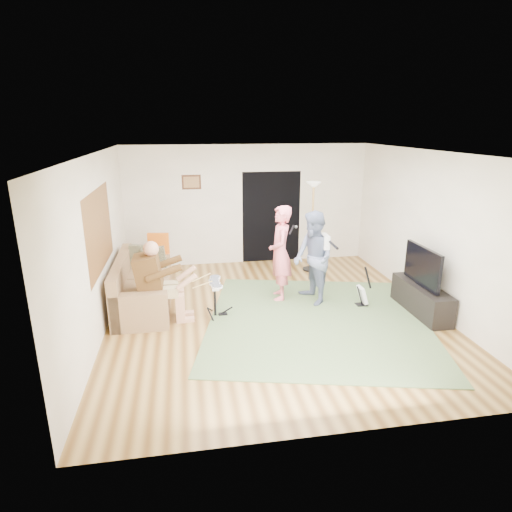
{
  "coord_description": "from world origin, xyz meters",
  "views": [
    {
      "loc": [
        -1.43,
        -6.55,
        3.12
      ],
      "look_at": [
        -0.27,
        0.3,
        0.97
      ],
      "focal_mm": 30.0,
      "sensor_mm": 36.0,
      "label": 1
    }
  ],
  "objects_px": {
    "sofa": "(139,291)",
    "tv_cabinet": "(421,299)",
    "television": "(423,266)",
    "guitarist": "(313,258)",
    "drum_kit": "(215,301)",
    "dining_chair": "(158,267)",
    "torchiere_lamp": "(313,211)",
    "guitar_spare": "(363,295)",
    "singer": "(280,253)"
  },
  "relations": [
    {
      "from": "guitarist",
      "to": "guitar_spare",
      "type": "xyz_separation_m",
      "value": [
        0.84,
        -0.31,
        -0.63
      ]
    },
    {
      "from": "guitarist",
      "to": "television",
      "type": "xyz_separation_m",
      "value": [
        1.66,
        -0.76,
        0.01
      ]
    },
    {
      "from": "guitarist",
      "to": "tv_cabinet",
      "type": "relative_size",
      "value": 1.2
    },
    {
      "from": "singer",
      "to": "tv_cabinet",
      "type": "relative_size",
      "value": 1.25
    },
    {
      "from": "guitarist",
      "to": "guitar_spare",
      "type": "relative_size",
      "value": 2.29
    },
    {
      "from": "torchiere_lamp",
      "to": "dining_chair",
      "type": "bearing_deg",
      "value": -173.55
    },
    {
      "from": "dining_chair",
      "to": "singer",
      "type": "bearing_deg",
      "value": -16.32
    },
    {
      "from": "drum_kit",
      "to": "singer",
      "type": "relative_size",
      "value": 0.37
    },
    {
      "from": "singer",
      "to": "television",
      "type": "xyz_separation_m",
      "value": [
        2.2,
        -1.04,
        -0.02
      ]
    },
    {
      "from": "drum_kit",
      "to": "tv_cabinet",
      "type": "xyz_separation_m",
      "value": [
        3.5,
        -0.45,
        -0.03
      ]
    },
    {
      "from": "torchiere_lamp",
      "to": "television",
      "type": "bearing_deg",
      "value": -65.1
    },
    {
      "from": "torchiere_lamp",
      "to": "television",
      "type": "height_order",
      "value": "torchiere_lamp"
    },
    {
      "from": "guitarist",
      "to": "guitar_spare",
      "type": "distance_m",
      "value": 1.1
    },
    {
      "from": "singer",
      "to": "guitar_spare",
      "type": "bearing_deg",
      "value": 73.85
    },
    {
      "from": "tv_cabinet",
      "to": "television",
      "type": "xyz_separation_m",
      "value": [
        -0.05,
        0.0,
        0.6
      ]
    },
    {
      "from": "drum_kit",
      "to": "dining_chair",
      "type": "height_order",
      "value": "dining_chair"
    },
    {
      "from": "torchiere_lamp",
      "to": "dining_chair",
      "type": "distance_m",
      "value": 3.46
    },
    {
      "from": "sofa",
      "to": "television",
      "type": "bearing_deg",
      "value": -13.05
    },
    {
      "from": "television",
      "to": "tv_cabinet",
      "type": "bearing_deg",
      "value": 0.0
    },
    {
      "from": "sofa",
      "to": "guitar_spare",
      "type": "bearing_deg",
      "value": -9.46
    },
    {
      "from": "sofa",
      "to": "singer",
      "type": "bearing_deg",
      "value": -1.38
    },
    {
      "from": "sofa",
      "to": "tv_cabinet",
      "type": "distance_m",
      "value": 4.92
    },
    {
      "from": "drum_kit",
      "to": "singer",
      "type": "height_order",
      "value": "singer"
    },
    {
      "from": "drum_kit",
      "to": "singer",
      "type": "bearing_deg",
      "value": 25.24
    },
    {
      "from": "sofa",
      "to": "guitar_spare",
      "type": "height_order",
      "value": "sofa"
    },
    {
      "from": "sofa",
      "to": "tv_cabinet",
      "type": "bearing_deg",
      "value": -12.92
    },
    {
      "from": "guitarist",
      "to": "dining_chair",
      "type": "bearing_deg",
      "value": -126.51
    },
    {
      "from": "singer",
      "to": "dining_chair",
      "type": "xyz_separation_m",
      "value": [
        -2.26,
        1.09,
        -0.5
      ]
    },
    {
      "from": "drum_kit",
      "to": "tv_cabinet",
      "type": "distance_m",
      "value": 3.53
    },
    {
      "from": "tv_cabinet",
      "to": "television",
      "type": "height_order",
      "value": "television"
    },
    {
      "from": "guitarist",
      "to": "dining_chair",
      "type": "relative_size",
      "value": 1.62
    },
    {
      "from": "drum_kit",
      "to": "dining_chair",
      "type": "relative_size",
      "value": 0.62
    },
    {
      "from": "sofa",
      "to": "guitar_spare",
      "type": "xyz_separation_m",
      "value": [
        3.93,
        -0.65,
        -0.08
      ]
    },
    {
      "from": "television",
      "to": "dining_chair",
      "type": "bearing_deg",
      "value": 154.45
    },
    {
      "from": "guitar_spare",
      "to": "tv_cabinet",
      "type": "bearing_deg",
      "value": -27.12
    },
    {
      "from": "guitarist",
      "to": "torchiere_lamp",
      "type": "bearing_deg",
      "value": 153.71
    },
    {
      "from": "television",
      "to": "guitarist",
      "type": "bearing_deg",
      "value": 155.5
    },
    {
      "from": "guitarist",
      "to": "torchiere_lamp",
      "type": "distance_m",
      "value": 1.89
    },
    {
      "from": "guitarist",
      "to": "torchiere_lamp",
      "type": "height_order",
      "value": "torchiere_lamp"
    },
    {
      "from": "sofa",
      "to": "guitar_spare",
      "type": "distance_m",
      "value": 3.98
    },
    {
      "from": "torchiere_lamp",
      "to": "tv_cabinet",
      "type": "bearing_deg",
      "value": -64.16
    },
    {
      "from": "drum_kit",
      "to": "torchiere_lamp",
      "type": "height_order",
      "value": "torchiere_lamp"
    },
    {
      "from": "dining_chair",
      "to": "television",
      "type": "height_order",
      "value": "television"
    },
    {
      "from": "drum_kit",
      "to": "dining_chair",
      "type": "xyz_separation_m",
      "value": [
        -1.01,
        1.68,
        0.09
      ]
    },
    {
      "from": "drum_kit",
      "to": "television",
      "type": "distance_m",
      "value": 3.53
    },
    {
      "from": "singer",
      "to": "tv_cabinet",
      "type": "height_order",
      "value": "singer"
    },
    {
      "from": "guitar_spare",
      "to": "dining_chair",
      "type": "bearing_deg",
      "value": 155.14
    },
    {
      "from": "sofa",
      "to": "drum_kit",
      "type": "distance_m",
      "value": 1.45
    },
    {
      "from": "drum_kit",
      "to": "dining_chair",
      "type": "bearing_deg",
      "value": 121.04
    },
    {
      "from": "television",
      "to": "guitar_spare",
      "type": "bearing_deg",
      "value": 151.48
    }
  ]
}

